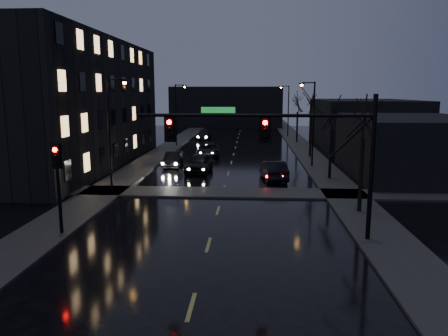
# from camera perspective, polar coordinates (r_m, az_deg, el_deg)

# --- Properties ---
(sidewalk_left) EXTENTS (3.00, 140.00, 0.12)m
(sidewalk_left) POSITION_cam_1_polar(r_m,az_deg,el_deg) (48.15, -9.05, 1.44)
(sidewalk_left) COLOR #2D2D2B
(sidewalk_left) RESTS_ON ground
(sidewalk_right) EXTENTS (3.00, 140.00, 0.12)m
(sidewalk_right) POSITION_cam_1_polar(r_m,az_deg,el_deg) (47.46, 11.43, 1.25)
(sidewalk_right) COLOR #2D2D2B
(sidewalk_right) RESTS_ON ground
(sidewalk_cross) EXTENTS (40.00, 3.00, 0.12)m
(sidewalk_cross) POSITION_cam_1_polar(r_m,az_deg,el_deg) (30.85, -0.17, -3.22)
(sidewalk_cross) COLOR #2D2D2B
(sidewalk_cross) RESTS_ON ground
(apartment_block) EXTENTS (12.00, 30.00, 12.00)m
(apartment_block) POSITION_cam_1_polar(r_m,az_deg,el_deg) (45.40, -20.65, 7.95)
(apartment_block) COLOR black
(apartment_block) RESTS_ON ground
(commercial_right_near) EXTENTS (10.00, 14.00, 5.00)m
(commercial_right_near) POSITION_cam_1_polar(r_m,az_deg,el_deg) (40.12, 23.27, 2.57)
(commercial_right_near) COLOR black
(commercial_right_near) RESTS_ON ground
(commercial_right_far) EXTENTS (12.00, 18.00, 6.00)m
(commercial_right_far) POSITION_cam_1_polar(r_m,az_deg,el_deg) (61.49, 17.77, 5.68)
(commercial_right_far) COLOR black
(commercial_right_far) RESTS_ON ground
(far_block) EXTENTS (22.00, 10.00, 8.00)m
(far_block) POSITION_cam_1_polar(r_m,az_deg,el_deg) (89.66, 0.35, 8.00)
(far_block) COLOR black
(far_block) RESTS_ON ground
(signal_mast) EXTENTS (11.11, 0.41, 7.00)m
(signal_mast) POSITION_cam_1_polar(r_m,az_deg,el_deg) (20.68, 8.83, 3.64)
(signal_mast) COLOR black
(signal_mast) RESTS_ON ground
(signal_pole_left) EXTENTS (0.35, 0.41, 4.53)m
(signal_pole_left) POSITION_cam_1_polar(r_m,az_deg,el_deg) (22.91, -20.87, -0.99)
(signal_pole_left) COLOR black
(signal_pole_left) RESTS_ON ground
(tree_near) EXTENTS (3.52, 3.52, 8.08)m
(tree_near) POSITION_cam_1_polar(r_m,az_deg,el_deg) (26.30, 17.91, 7.56)
(tree_near) COLOR black
(tree_near) RESTS_ON ground
(tree_mid_a) EXTENTS (3.30, 3.30, 7.58)m
(tree_mid_a) POSITION_cam_1_polar(r_m,az_deg,el_deg) (36.08, 13.96, 7.66)
(tree_mid_a) COLOR black
(tree_mid_a) RESTS_ON ground
(tree_mid_b) EXTENTS (3.74, 3.74, 8.59)m
(tree_mid_b) POSITION_cam_1_polar(r_m,az_deg,el_deg) (47.92, 11.41, 9.19)
(tree_mid_b) COLOR black
(tree_mid_b) RESTS_ON ground
(tree_far) EXTENTS (3.43, 3.43, 7.88)m
(tree_far) POSITION_cam_1_polar(r_m,az_deg,el_deg) (61.82, 9.63, 8.88)
(tree_far) COLOR black
(tree_far) RESTS_ON ground
(streetlight_l_near) EXTENTS (1.53, 0.28, 8.00)m
(streetlight_l_near) POSITION_cam_1_polar(r_m,az_deg,el_deg) (31.06, -14.40, 5.36)
(streetlight_l_near) COLOR black
(streetlight_l_near) RESTS_ON ground
(streetlight_l_far) EXTENTS (1.53, 0.28, 8.00)m
(streetlight_l_far) POSITION_cam_1_polar(r_m,az_deg,el_deg) (57.32, -6.10, 7.59)
(streetlight_l_far) COLOR black
(streetlight_l_far) RESTS_ON ground
(streetlight_r_mid) EXTENTS (1.53, 0.28, 8.00)m
(streetlight_r_mid) POSITION_cam_1_polar(r_m,az_deg,el_deg) (41.92, 11.33, 6.60)
(streetlight_r_mid) COLOR black
(streetlight_r_mid) RESTS_ON ground
(streetlight_r_far) EXTENTS (1.53, 0.28, 8.00)m
(streetlight_r_far) POSITION_cam_1_polar(r_m,az_deg,el_deg) (69.74, 8.23, 7.97)
(streetlight_r_far) COLOR black
(streetlight_r_far) RESTS_ON ground
(oncoming_car_a) EXTENTS (2.34, 5.09, 1.69)m
(oncoming_car_a) POSITION_cam_1_polar(r_m,az_deg,el_deg) (38.83, -3.27, 0.69)
(oncoming_car_a) COLOR black
(oncoming_car_a) RESTS_ON ground
(oncoming_car_b) EXTENTS (1.54, 4.31, 1.42)m
(oncoming_car_b) POSITION_cam_1_polar(r_m,az_deg,el_deg) (41.87, -6.63, 1.12)
(oncoming_car_b) COLOR black
(oncoming_car_b) RESTS_ON ground
(oncoming_car_c) EXTENTS (2.80, 5.32, 1.43)m
(oncoming_car_c) POSITION_cam_1_polar(r_m,az_deg,el_deg) (48.27, -2.04, 2.37)
(oncoming_car_c) COLOR black
(oncoming_car_c) RESTS_ON ground
(oncoming_car_d) EXTENTS (1.98, 4.79, 1.38)m
(oncoming_car_d) POSITION_cam_1_polar(r_m,az_deg,el_deg) (64.94, -2.67, 4.30)
(oncoming_car_d) COLOR black
(oncoming_car_d) RESTS_ON ground
(lead_car) EXTENTS (2.26, 4.97, 1.58)m
(lead_car) POSITION_cam_1_polar(r_m,az_deg,el_deg) (35.61, 6.47, -0.30)
(lead_car) COLOR black
(lead_car) RESTS_ON ground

